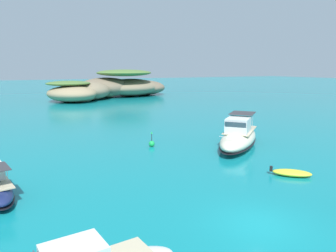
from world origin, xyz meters
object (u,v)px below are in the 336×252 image
object	(u,v)px
motorboat_cream	(239,137)
dinghy_tender	(292,173)
islet_large	(124,86)
channel_buoy	(152,143)
islet_small	(81,92)

from	to	relation	value
motorboat_cream	dinghy_tender	xyz separation A→B (m)	(-2.00, -8.23, -0.74)
islet_large	motorboat_cream	bearing A→B (deg)	-98.49
islet_large	channel_buoy	distance (m)	55.58
channel_buoy	islet_small	bearing A→B (deg)	86.27
islet_large	motorboat_cream	distance (m)	57.70
islet_large	motorboat_cream	xyz separation A→B (m)	(-8.51, -57.05, -1.63)
islet_small	dinghy_tender	xyz separation A→B (m)	(2.32, -57.96, -1.77)
islet_small	dinghy_tender	size ratio (longest dim) A/B	6.92
islet_large	motorboat_cream	size ratio (longest dim) A/B	2.82
dinghy_tender	channel_buoy	bearing A→B (deg)	113.78
dinghy_tender	islet_small	bearing A→B (deg)	92.29
islet_small	motorboat_cream	size ratio (longest dim) A/B	1.97
islet_large	motorboat_cream	world-z (taller)	islet_large
islet_small	motorboat_cream	world-z (taller)	islet_small
islet_small	dinghy_tender	distance (m)	58.04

